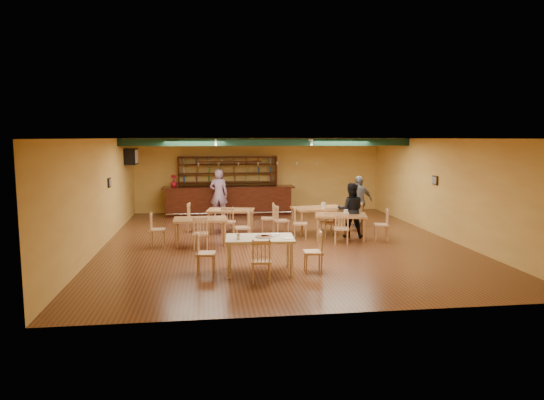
{
  "coord_description": "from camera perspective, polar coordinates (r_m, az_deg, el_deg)",
  "views": [
    {
      "loc": [
        -2.07,
        -13.93,
        3.02
      ],
      "look_at": [
        -0.16,
        0.6,
        1.15
      ],
      "focal_mm": 32.3,
      "sensor_mm": 36.0,
      "label": 1
    }
  ],
  "objects": [
    {
      "name": "side_plate",
      "position": [
        10.83,
        1.83,
        -4.47
      ],
      "size": [
        0.23,
        0.23,
        0.01
      ],
      "primitive_type": "cylinder",
      "rotation": [
        0.0,
        0.0,
        -0.07
      ],
      "color": "white",
      "rests_on": "near_table"
    },
    {
      "name": "dining_table_b",
      "position": [
        15.7,
        5.49,
        -2.34
      ],
      "size": [
        1.78,
        1.25,
        0.82
      ],
      "primitive_type": "cube",
      "rotation": [
        0.0,
        0.0,
        0.17
      ],
      "color": "olive",
      "rests_on": "ground"
    },
    {
      "name": "dining_table_a",
      "position": [
        15.77,
        -4.82,
        -2.43
      ],
      "size": [
        1.6,
        1.11,
        0.74
      ],
      "primitive_type": "cube",
      "rotation": [
        0.0,
        0.0,
        -0.16
      ],
      "color": "olive",
      "rests_on": "ground"
    },
    {
      "name": "track_rail_right",
      "position": [
        17.67,
        3.87,
        7.0
      ],
      "size": [
        0.05,
        2.5,
        0.05
      ],
      "primitive_type": "cube",
      "color": "white",
      "rests_on": "ceiling"
    },
    {
      "name": "napkin_stack",
      "position": [
        11.22,
        0.38,
        -4.01
      ],
      "size": [
        0.22,
        0.17,
        0.03
      ],
      "primitive_type": "cube",
      "rotation": [
        0.0,
        0.0,
        0.13
      ],
      "color": "white",
      "rests_on": "near_table"
    },
    {
      "name": "bar_counter",
      "position": [
        19.25,
        -5.05,
        -0.08
      ],
      "size": [
        5.12,
        0.85,
        1.13
      ],
      "primitive_type": "cube",
      "color": "black",
      "rests_on": "ground"
    },
    {
      "name": "patron_right_a",
      "position": [
        15.07,
        9.15,
        -1.16
      ],
      "size": [
        0.93,
        0.79,
        1.67
      ],
      "primitive_type": "imported",
      "rotation": [
        0.0,
        0.0,
        2.92
      ],
      "color": "black",
      "rests_on": "ground"
    },
    {
      "name": "ceiling_beam",
      "position": [
        16.86,
        -0.44,
        6.76
      ],
      "size": [
        10.0,
        0.3,
        0.25
      ],
      "primitive_type": "cube",
      "color": "black",
      "rests_on": "ceiling"
    },
    {
      "name": "pizza_tray",
      "position": [
        10.97,
        -0.87,
        -4.3
      ],
      "size": [
        0.51,
        0.51,
        0.01
      ],
      "primitive_type": "cylinder",
      "rotation": [
        0.0,
        0.0,
        -0.35
      ],
      "color": "silver",
      "rests_on": "near_table"
    },
    {
      "name": "patron_right_b",
      "position": [
        16.95,
        10.13,
        -0.13
      ],
      "size": [
        1.09,
        0.69,
        1.74
      ],
      "primitive_type": "imported",
      "rotation": [
        0.0,
        0.0,
        3.42
      ],
      "color": "slate",
      "rests_on": "ground"
    },
    {
      "name": "track_rail_left",
      "position": [
        17.33,
        -6.64,
        6.96
      ],
      "size": [
        0.05,
        2.5,
        0.05
      ],
      "primitive_type": "cube",
      "color": "white",
      "rests_on": "ceiling"
    },
    {
      "name": "floor",
      "position": [
        14.4,
        0.95,
        -4.83
      ],
      "size": [
        12.0,
        12.0,
        0.0
      ],
      "primitive_type": "plane",
      "color": "#4F2916",
      "rests_on": "ground"
    },
    {
      "name": "poinsettia",
      "position": [
        19.2,
        -11.38,
        2.18
      ],
      "size": [
        0.34,
        0.34,
        0.47
      ],
      "primitive_type": "imported",
      "rotation": [
        0.0,
        0.0,
        0.35
      ],
      "color": "#AA0F22",
      "rests_on": "bar_counter"
    },
    {
      "name": "dining_table_d",
      "position": [
        14.79,
        7.99,
        -3.1
      ],
      "size": [
        1.67,
        1.22,
        0.75
      ],
      "primitive_type": "cube",
      "rotation": [
        0.0,
        0.0,
        -0.23
      ],
      "color": "olive",
      "rests_on": "ground"
    },
    {
      "name": "parmesan_shaker",
      "position": [
        10.76,
        -3.93,
        -4.3
      ],
      "size": [
        0.08,
        0.08,
        0.11
      ],
      "primitive_type": "cylinder",
      "rotation": [
        0.0,
        0.0,
        -0.07
      ],
      "color": "#EAE5C6",
      "rests_on": "near_table"
    },
    {
      "name": "picture_left",
      "position": [
        15.27,
        -18.42,
        1.94
      ],
      "size": [
        0.04,
        0.34,
        0.28
      ],
      "primitive_type": "cube",
      "color": "black",
      "rests_on": "wall_left"
    },
    {
      "name": "pizza_server",
      "position": [
        11.04,
        -0.07,
        -4.18
      ],
      "size": [
        0.33,
        0.19,
        0.0
      ],
      "primitive_type": "cube",
      "rotation": [
        0.0,
        0.0,
        -0.34
      ],
      "color": "silver",
      "rests_on": "pizza_tray"
    },
    {
      "name": "ac_unit",
      "position": [
        18.35,
        -16.1,
        4.9
      ],
      "size": [
        0.34,
        0.7,
        0.48
      ],
      "primitive_type": "cube",
      "color": "white",
      "rests_on": "wall_left"
    },
    {
      "name": "back_bar_hutch",
      "position": [
        19.81,
        -5.15,
        1.8
      ],
      "size": [
        3.96,
        0.4,
        2.28
      ],
      "primitive_type": "cube",
      "color": "black",
      "rests_on": "ground"
    },
    {
      "name": "patron_bar",
      "position": [
        18.38,
        -6.23,
        0.7
      ],
      "size": [
        0.71,
        0.5,
        1.86
      ],
      "primitive_type": "imported",
      "rotation": [
        0.0,
        0.0,
        3.05
      ],
      "color": "purple",
      "rests_on": "ground"
    },
    {
      "name": "near_table",
      "position": [
        11.05,
        -1.43,
        -6.42
      ],
      "size": [
        1.58,
        1.08,
        0.81
      ],
      "primitive_type": "cube",
      "rotation": [
        0.0,
        0.0,
        -0.07
      ],
      "color": "beige",
      "rests_on": "ground"
    },
    {
      "name": "dining_table_c",
      "position": [
        14.07,
        -8.32,
        -3.64
      ],
      "size": [
        1.5,
        0.91,
        0.75
      ],
      "primitive_type": "cube",
      "rotation": [
        0.0,
        0.0,
        0.01
      ],
      "color": "olive",
      "rests_on": "ground"
    },
    {
      "name": "picture_right",
      "position": [
        16.11,
        18.47,
        2.2
      ],
      "size": [
        0.04,
        0.34,
        0.28
      ],
      "primitive_type": "cube",
      "color": "black",
      "rests_on": "wall_right"
    }
  ]
}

